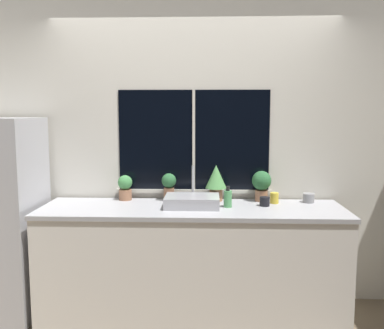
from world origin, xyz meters
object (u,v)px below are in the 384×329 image
potted_plant_far_left (125,187)px  mug_grey (309,198)px  potted_plant_center_right (216,180)px  soap_bottle (228,198)px  mug_yellow (274,198)px  potted_plant_far_right (262,184)px  mug_black (265,201)px  sink (192,201)px  potted_plant_center_left (169,185)px

potted_plant_far_left → mug_grey: size_ratio=2.30×
mug_grey → potted_plant_center_right: bearing=176.9°
potted_plant_far_left → soap_bottle: potted_plant_far_left is taller
mug_grey → mug_yellow: bearing=-171.2°
potted_plant_far_right → soap_bottle: bearing=-140.3°
mug_black → sink: bearing=-175.6°
potted_plant_far_left → mug_black: potted_plant_far_left is taller
potted_plant_far_left → mug_black: size_ratio=2.69×
potted_plant_far_right → mug_black: (0.00, -0.19, -0.12)m
sink → potted_plant_far_left: sink is taller
mug_black → potted_plant_far_right: bearing=91.2°
potted_plant_center_left → mug_yellow: potted_plant_center_left is taller
sink → potted_plant_center_left: size_ratio=1.85×
sink → mug_black: (0.60, 0.05, -0.01)m
potted_plant_far_right → mug_grey: (0.40, -0.04, -0.11)m
sink → soap_bottle: size_ratio=2.55×
potted_plant_far_right → mug_yellow: potted_plant_far_right is taller
potted_plant_center_right → mug_black: 0.47m
mug_black → mug_grey: bearing=21.1°
potted_plant_far_right → mug_yellow: (0.10, -0.09, -0.11)m
potted_plant_center_left → potted_plant_center_right: size_ratio=0.76×
mug_black → mug_grey: size_ratio=0.86×
mug_yellow → mug_grey: (0.30, 0.05, -0.01)m
potted_plant_center_left → mug_black: size_ratio=2.92×
potted_plant_far_left → potted_plant_far_right: 1.19m
potted_plant_far_right → mug_black: 0.23m
potted_plant_center_left → potted_plant_far_right: potted_plant_far_right is taller
potted_plant_center_left → soap_bottle: size_ratio=1.37×
potted_plant_center_right → soap_bottle: bearing=-69.7°
potted_plant_center_right → mug_yellow: bearing=-10.2°
soap_bottle → mug_black: 0.31m
potted_plant_far_right → mug_black: bearing=-88.8°
sink → potted_plant_far_left: bearing=158.0°
potted_plant_center_left → potted_plant_center_right: (0.41, 0.00, 0.05)m
soap_bottle → sink: bearing=178.1°
sink → potted_plant_center_right: bearing=50.6°
potted_plant_center_left → mug_yellow: size_ratio=2.61×
sink → mug_yellow: (0.69, 0.15, -0.00)m
potted_plant_center_right → mug_black: (0.40, -0.19, -0.15)m
sink → potted_plant_far_left: size_ratio=2.01×
potted_plant_far_left → mug_black: (1.19, -0.19, -0.08)m
potted_plant_far_right → mug_black: potted_plant_far_right is taller
mug_yellow → potted_plant_center_left: bearing=174.4°
potted_plant_far_right → mug_grey: size_ratio=2.77×
sink → potted_plant_center_right: sink is taller
potted_plant_far_left → mug_yellow: bearing=-3.9°
potted_plant_center_right → mug_yellow: 0.52m
potted_plant_center_right → potted_plant_far_right: (0.39, -0.00, -0.03)m
potted_plant_center_left → mug_black: 0.84m
mug_grey → potted_plant_center_left: bearing=178.0°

